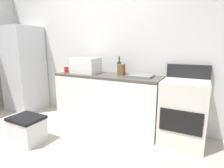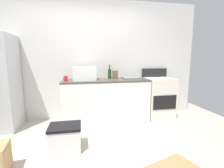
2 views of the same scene
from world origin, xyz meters
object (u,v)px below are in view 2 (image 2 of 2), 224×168
at_px(stove_oven, 158,97).
at_px(knife_block, 115,75).
at_px(coffee_mug, 66,79).
at_px(storage_bin, 65,137).
at_px(wine_bottle, 110,73).
at_px(microwave, 84,73).

xyz_separation_m(stove_oven, knife_block, (-1.00, 0.05, 0.52)).
xyz_separation_m(coffee_mug, storage_bin, (0.05, -0.93, -0.76)).
height_order(stove_oven, knife_block, stove_oven).
bearing_deg(stove_oven, wine_bottle, 170.40).
xyz_separation_m(wine_bottle, coffee_mug, (-0.92, -0.30, -0.06)).
bearing_deg(coffee_mug, stove_oven, 3.23).
distance_m(microwave, wine_bottle, 0.59).
xyz_separation_m(knife_block, storage_bin, (-0.98, -1.10, -0.80)).
distance_m(stove_oven, microwave, 1.75).
height_order(wine_bottle, knife_block, wine_bottle).
bearing_deg(knife_block, coffee_mug, -170.63).
xyz_separation_m(stove_oven, coffee_mug, (-2.02, -0.11, 0.48)).
relative_size(coffee_mug, storage_bin, 0.22).
distance_m(coffee_mug, knife_block, 1.04).
bearing_deg(knife_block, wine_bottle, 127.23).
bearing_deg(wine_bottle, stove_oven, -9.60).
height_order(stove_oven, storage_bin, stove_oven).
xyz_separation_m(microwave, storage_bin, (-0.32, -1.03, -0.84)).
relative_size(stove_oven, wine_bottle, 3.67).
relative_size(wine_bottle, knife_block, 1.67).
relative_size(stove_oven, knife_block, 6.11).
bearing_deg(microwave, wine_bottle, 19.60).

